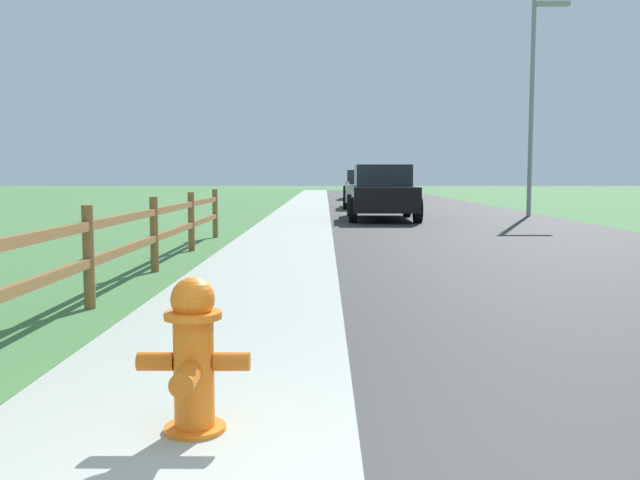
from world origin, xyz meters
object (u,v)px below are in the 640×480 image
(fire_hydrant, at_px, (193,355))
(parked_car_silver, at_px, (370,190))
(parked_suv_black, at_px, (382,192))
(street_lamp, at_px, (535,89))
(parked_car_beige, at_px, (362,185))

(fire_hydrant, distance_m, parked_car_silver, 24.88)
(parked_suv_black, bearing_deg, parked_car_silver, 88.88)
(parked_suv_black, bearing_deg, street_lamp, 19.12)
(fire_hydrant, distance_m, parked_car_beige, 35.30)
(parked_car_silver, height_order, street_lamp, street_lamp)
(parked_car_beige, xyz_separation_m, street_lamp, (4.60, -16.25, 3.22))
(fire_hydrant, xyz_separation_m, street_lamp, (7.30, 18.94, 3.61))
(parked_car_silver, distance_m, street_lamp, 8.23)
(parked_car_silver, height_order, parked_car_beige, parked_car_beige)
(parked_car_silver, distance_m, parked_car_beige, 10.44)
(parked_suv_black, distance_m, street_lamp, 6.14)
(fire_hydrant, distance_m, street_lamp, 20.61)
(parked_suv_black, relative_size, street_lamp, 0.69)
(parked_car_silver, xyz_separation_m, parked_car_beige, (0.20, 10.43, 0.06))
(parked_car_beige, relative_size, street_lamp, 0.66)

